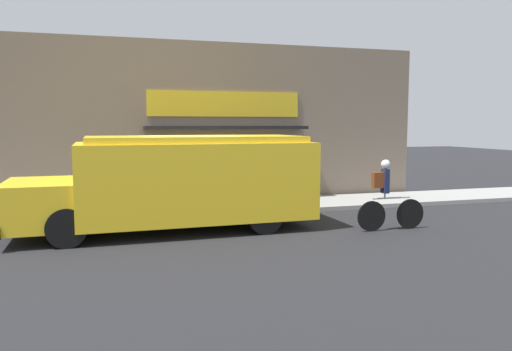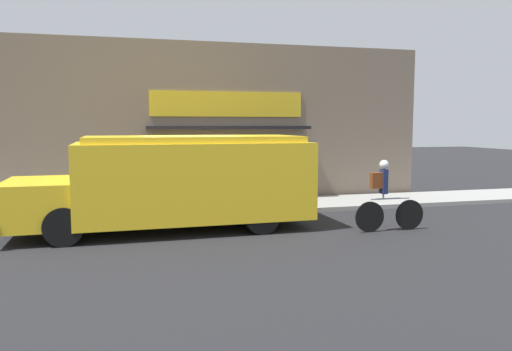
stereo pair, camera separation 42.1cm
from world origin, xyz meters
name	(u,v)px [view 1 (the left image)]	position (x,y,z in m)	size (l,w,h in m)	color
ground_plane	(192,219)	(0.00, 0.00, 0.00)	(70.00, 70.00, 0.00)	#232326
sidewalk	(186,209)	(0.00, 1.11, 0.06)	(28.00, 2.22, 0.12)	#999993
storefront	(180,123)	(0.05, 2.44, 2.48)	(15.85, 0.85, 4.95)	#756656
school_bus	(178,181)	(-0.52, -1.29, 1.14)	(6.78, 2.84, 2.18)	yellow
cyclist	(387,197)	(4.07, -2.73, 0.79)	(1.72, 0.21, 1.65)	black
trash_bin	(151,194)	(-0.95, 1.01, 0.55)	(0.65, 0.65, 0.87)	#2D5138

